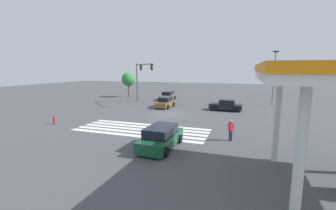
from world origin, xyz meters
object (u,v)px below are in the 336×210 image
at_px(traffic_signal_mast, 141,74).
at_px(car_2, 161,137).
at_px(tree_corner_a, 128,79).
at_px(pedestrian, 231,129).
at_px(car_3, 226,105).
at_px(car_0, 165,102).
at_px(street_light_pole_a, 274,73).
at_px(car_1, 168,96).
at_px(fire_hydrant, 54,120).

bearing_deg(traffic_signal_mast, car_2, -15.59).
bearing_deg(tree_corner_a, pedestrian, -46.35).
bearing_deg(car_3, pedestrian, 98.94).
height_order(car_2, tree_corner_a, tree_corner_a).
distance_m(car_0, street_light_pole_a, 16.97).
height_order(traffic_signal_mast, car_0, traffic_signal_mast).
distance_m(car_1, car_3, 13.03).
bearing_deg(pedestrian, tree_corner_a, -0.64).
relative_size(car_1, car_2, 1.00).
distance_m(car_3, fire_hydrant, 20.66).
bearing_deg(car_0, car_1, -164.24).
relative_size(traffic_signal_mast, pedestrian, 3.89).
height_order(traffic_signal_mast, street_light_pole_a, street_light_pole_a).
xyz_separation_m(car_3, tree_corner_a, (-19.49, 8.85, 2.80)).
distance_m(car_0, car_2, 17.01).
height_order(car_0, pedestrian, pedestrian).
xyz_separation_m(car_1, tree_corner_a, (-8.74, 1.49, 2.76)).
height_order(car_1, car_3, car_1).
relative_size(traffic_signal_mast, car_2, 1.37).
distance_m(car_1, car_2, 24.80).
bearing_deg(car_2, tree_corner_a, 34.48).
bearing_deg(pedestrian, car_3, -38.04).
xyz_separation_m(car_0, car_3, (8.57, 0.12, -0.02)).
bearing_deg(car_1, car_3, 53.81).
bearing_deg(street_light_pole_a, car_2, -112.26).
xyz_separation_m(street_light_pole_a, tree_corner_a, (-25.82, 2.01, -1.40)).
distance_m(traffic_signal_mast, tree_corner_a, 9.37).
height_order(car_0, car_1, car_1).
xyz_separation_m(car_1, fire_hydrant, (-5.01, -20.71, -0.30)).
bearing_deg(traffic_signal_mast, car_3, 36.94).
height_order(traffic_signal_mast, tree_corner_a, traffic_signal_mast).
relative_size(traffic_signal_mast, street_light_pole_a, 0.79).
height_order(traffic_signal_mast, pedestrian, traffic_signal_mast).
relative_size(tree_corner_a, fire_hydrant, 5.63).
bearing_deg(car_0, car_3, 90.34).
height_order(pedestrian, street_light_pole_a, street_light_pole_a).
bearing_deg(car_2, car_3, -9.52).
relative_size(car_1, tree_corner_a, 0.98).
xyz_separation_m(street_light_pole_a, fire_hydrant, (-22.10, -20.19, -4.46)).
bearing_deg(car_1, pedestrian, 28.99).
bearing_deg(tree_corner_a, traffic_signal_mast, -48.53).
relative_size(traffic_signal_mast, tree_corner_a, 1.33).
xyz_separation_m(traffic_signal_mast, car_3, (13.34, -1.89, -3.99)).
bearing_deg(fire_hydrant, car_0, 61.45).
height_order(street_light_pole_a, tree_corner_a, street_light_pole_a).
bearing_deg(car_3, tree_corner_a, -21.73).
bearing_deg(street_light_pole_a, fire_hydrant, -137.58).
distance_m(car_0, pedestrian, 16.37).
bearing_deg(car_2, car_0, 20.05).
xyz_separation_m(car_0, tree_corner_a, (-10.92, 8.98, 2.78)).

